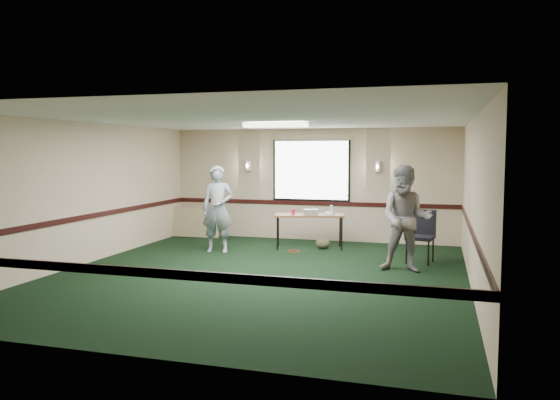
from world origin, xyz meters
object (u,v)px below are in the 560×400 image
(folding_table, at_px, (309,217))
(conference_chair, at_px, (421,232))
(projector, at_px, (311,212))
(person_left, at_px, (218,209))
(person_right, at_px, (406,219))

(folding_table, bearing_deg, conference_chair, -33.85)
(conference_chair, bearing_deg, projector, 170.06)
(folding_table, xyz_separation_m, projector, (0.03, 0.05, 0.11))
(projector, relative_size, conference_chair, 0.32)
(conference_chair, xyz_separation_m, person_left, (-4.22, -0.11, 0.33))
(person_left, distance_m, person_right, 4.06)
(person_left, bearing_deg, person_right, -21.01)
(folding_table, relative_size, person_left, 0.88)
(folding_table, relative_size, conference_chair, 1.60)
(projector, height_order, person_right, person_right)
(folding_table, distance_m, person_left, 2.04)
(folding_table, height_order, person_right, person_right)
(person_left, relative_size, person_right, 0.97)
(conference_chair, relative_size, person_left, 0.55)
(person_left, bearing_deg, folding_table, 19.69)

